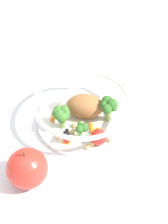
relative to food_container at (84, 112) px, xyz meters
name	(u,v)px	position (x,y,z in m)	size (l,w,h in m)	color
ground_plane	(82,122)	(0.00, 0.00, -0.03)	(2.40, 2.40, 0.00)	white
food_container	(84,112)	(0.00, 0.00, 0.00)	(0.20, 0.20, 0.07)	white
loose_apple	(27,168)	(0.09, 0.15, 0.00)	(0.07, 0.07, 0.09)	red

